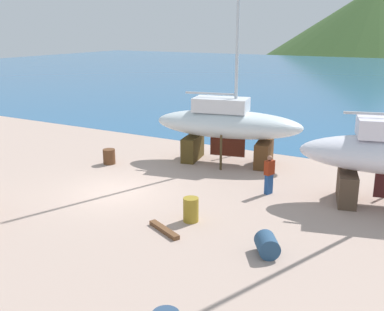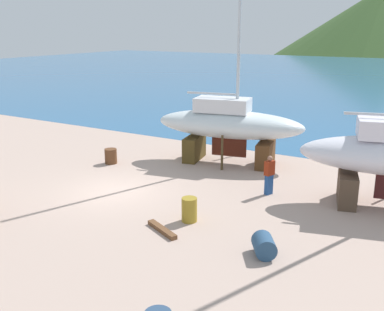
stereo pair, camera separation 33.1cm
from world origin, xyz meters
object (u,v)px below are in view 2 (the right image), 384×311
at_px(sailboat_mid_port, 229,125).
at_px(barrel_rust_near, 111,156).
at_px(barrel_blue_faded, 264,245).
at_px(barrel_tar_black, 189,210).
at_px(worker, 269,175).

bearing_deg(sailboat_mid_port, barrel_rust_near, -159.37).
distance_m(barrel_blue_faded, barrel_rust_near, 11.86).
relative_size(sailboat_mid_port, barrel_blue_faded, 15.31).
bearing_deg(barrel_tar_black, barrel_blue_faded, -17.66).
bearing_deg(barrel_blue_faded, barrel_rust_near, 153.47).
bearing_deg(barrel_tar_black, worker, 70.41).
relative_size(worker, barrel_rust_near, 2.19).
bearing_deg(barrel_rust_near, worker, -0.85).
bearing_deg(barrel_tar_black, sailboat_mid_port, 105.64).
xyz_separation_m(sailboat_mid_port, barrel_blue_faded, (5.42, -8.53, -1.69)).
height_order(worker, barrel_tar_black, worker).
height_order(sailboat_mid_port, barrel_blue_faded, sailboat_mid_port).
relative_size(sailboat_mid_port, barrel_rust_near, 17.03).
relative_size(barrel_tar_black, barrel_blue_faded, 1.05).
xyz_separation_m(sailboat_mid_port, barrel_rust_near, (-5.19, -3.24, -1.64)).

